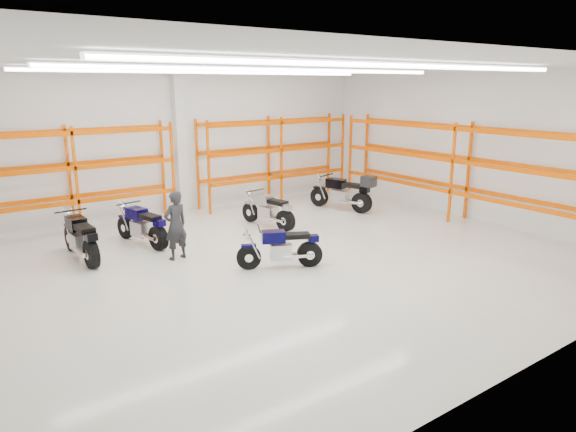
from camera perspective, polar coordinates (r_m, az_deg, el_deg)
ground at (r=12.31m, az=-0.30°, el=-4.93°), size 14.00×14.00×0.00m
room_shell at (r=11.66m, az=-0.40°, el=10.51°), size 14.02×12.02×4.51m
motorcycle_main at (r=11.69m, az=-0.50°, el=-3.64°), size 1.82×1.03×0.97m
motorcycle_back_a at (r=13.11m, az=-22.02°, el=-2.40°), size 0.75×2.26×1.11m
motorcycle_back_b at (r=13.84m, az=-15.82°, el=-1.14°), size 0.81×2.11×1.05m
motorcycle_back_c at (r=15.00m, az=-2.06°, el=0.56°), size 0.73×2.09×1.03m
motorcycle_back_d at (r=17.07m, az=6.42°, el=2.56°), size 1.11×2.35×1.23m
standing_man at (r=12.45m, az=-12.38°, el=-1.02°), size 0.68×0.52×1.67m
structural_column at (r=16.81m, az=-11.90°, el=7.89°), size 0.32×0.32×4.50m
pallet_racking_back_left at (r=15.51m, az=-22.88°, el=4.80°), size 5.67×0.87×3.00m
pallet_racking_back_right at (r=18.20m, az=-1.47°, el=7.19°), size 5.67×0.87×3.00m
pallet_racking_side at (r=16.38m, az=18.68°, el=5.73°), size 0.87×9.07×3.00m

